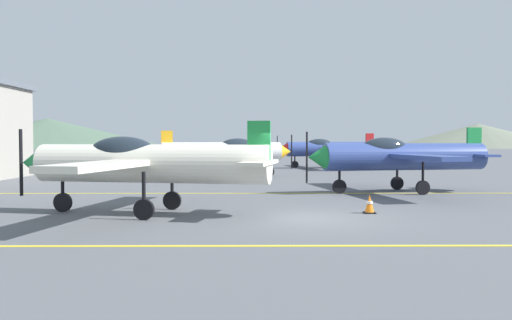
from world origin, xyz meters
The scene contains 10 objects.
ground_plane centered at (0.00, 0.00, 0.00)m, with size 400.00×400.00×0.00m, color #54565B.
apron_line_near centered at (0.00, -4.09, 0.01)m, with size 80.00×0.16×0.01m, color yellow.
apron_line_far centered at (0.00, 7.43, 0.01)m, with size 80.00×0.16×0.01m, color yellow.
airplane_near centered at (-4.93, 1.00, 1.61)m, with size 8.38×9.57×2.87m.
airplane_mid centered at (4.87, 7.84, 1.61)m, with size 8.38×9.57×2.87m.
airplane_far centered at (-3.07, 17.43, 1.61)m, with size 8.38×9.52×2.87m.
airplane_back centered at (4.62, 28.54, 1.61)m, with size 8.37×9.59×2.87m.
traffic_cone_side centered at (2.15, 1.12, 0.29)m, with size 0.36×0.36×0.59m.
hill_left centered at (-65.41, 152.21, 4.56)m, with size 76.26×76.26×9.13m, color #4C6651.
hill_centerleft centered at (70.75, 155.96, 3.82)m, with size 55.90×55.90×7.64m, color slate.
Camera 1 is at (-1.52, -15.59, 2.29)m, focal length 37.69 mm.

